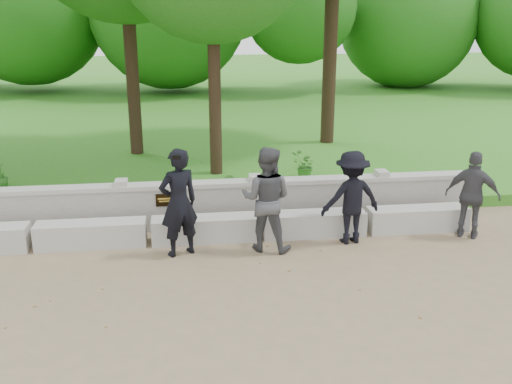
% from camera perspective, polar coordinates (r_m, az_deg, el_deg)
% --- Properties ---
extents(ground, '(80.00, 80.00, 0.00)m').
position_cam_1_polar(ground, '(8.69, -11.17, -9.83)').
color(ground, '#8B7455').
rests_on(ground, ground).
extents(lawn, '(40.00, 22.00, 0.25)m').
position_cam_1_polar(lawn, '(22.06, -9.17, 7.29)').
color(lawn, '#2F6E1A').
rests_on(lawn, ground).
extents(concrete_bench, '(11.90, 0.45, 0.45)m').
position_cam_1_polar(concrete_bench, '(10.33, -10.66, -3.91)').
color(concrete_bench, beige).
rests_on(concrete_bench, ground).
extents(parapet_wall, '(12.50, 0.35, 0.90)m').
position_cam_1_polar(parapet_wall, '(10.91, -10.56, -1.41)').
color(parapet_wall, beige).
rests_on(parapet_wall, ground).
extents(man_main, '(0.80, 0.75, 1.85)m').
position_cam_1_polar(man_main, '(9.55, -7.74, -1.06)').
color(man_main, black).
rests_on(man_main, ground).
extents(visitor_left, '(1.07, 0.96, 1.82)m').
position_cam_1_polar(visitor_left, '(9.70, 1.05, -0.72)').
color(visitor_left, '#434348').
rests_on(visitor_left, ground).
extents(visitor_mid, '(1.16, 0.77, 1.67)m').
position_cam_1_polar(visitor_mid, '(10.17, 9.50, -0.54)').
color(visitor_mid, black).
rests_on(visitor_mid, ground).
extents(visitor_right, '(1.01, 0.83, 1.61)m').
position_cam_1_polar(visitor_right, '(10.97, 20.84, -0.31)').
color(visitor_right, '#414146').
rests_on(visitor_right, ground).
extents(shrub_b, '(0.37, 0.39, 0.55)m').
position_cam_1_polar(shrub_b, '(11.57, -2.72, 0.30)').
color(shrub_b, '#367327').
rests_on(shrub_b, lawn).
extents(shrub_c, '(0.73, 0.70, 0.63)m').
position_cam_1_polar(shrub_c, '(13.23, 4.85, 2.63)').
color(shrub_c, '#367327').
rests_on(shrub_c, lawn).
extents(shrub_d, '(0.38, 0.40, 0.56)m').
position_cam_1_polar(shrub_d, '(13.76, -24.20, 1.56)').
color(shrub_d, '#367327').
rests_on(shrub_d, lawn).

